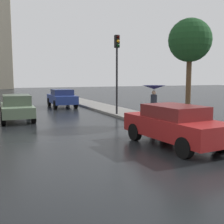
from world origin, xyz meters
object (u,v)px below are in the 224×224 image
traffic_light (117,60)px  car_green_mid_road (17,107)px  car_red_near_kerb (175,125)px  pedestrian_with_umbrella_near (154,92)px  street_tree_near (190,41)px  car_blue_far_ahead (62,98)px

traffic_light → car_green_mid_road: bearing=174.1°
car_red_near_kerb → pedestrian_with_umbrella_near: pedestrian_with_umbrella_near is taller
street_tree_near → car_blue_far_ahead: bearing=112.7°
car_green_mid_road → car_blue_far_ahead: (4.00, 5.97, 0.00)m
car_blue_far_ahead → street_tree_near: size_ratio=0.75×
street_tree_near → traffic_light: bearing=123.2°
car_red_near_kerb → car_green_mid_road: bearing=114.0°
car_red_near_kerb → street_tree_near: 6.58m
traffic_light → street_tree_near: bearing=-56.8°
car_blue_far_ahead → street_tree_near: street_tree_near is taller
car_green_mid_road → traffic_light: size_ratio=0.86×
pedestrian_with_umbrella_near → street_tree_near: 3.32m
car_blue_far_ahead → traffic_light: 7.34m
pedestrian_with_umbrella_near → street_tree_near: (2.04, -0.13, 2.61)m
street_tree_near → pedestrian_with_umbrella_near: bearing=176.5°
car_red_near_kerb → car_green_mid_road: (-4.53, 8.43, -0.01)m
car_red_near_kerb → car_blue_far_ahead: car_red_near_kerb is taller
car_blue_far_ahead → street_tree_near: (4.32, -10.32, 3.51)m
car_blue_far_ahead → pedestrian_with_umbrella_near: size_ratio=2.19×
pedestrian_with_umbrella_near → car_red_near_kerb: bearing=-124.1°
car_red_near_kerb → pedestrian_with_umbrella_near: 4.64m
car_blue_far_ahead → pedestrian_with_umbrella_near: bearing=-76.0°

